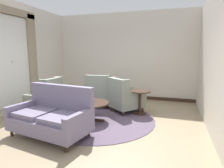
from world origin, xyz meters
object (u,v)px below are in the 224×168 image
armchair_foreground_right (125,98)px  armchair_far_left (99,93)px  settee (52,116)px  armchair_back_corner (47,99)px  side_table (140,100)px  porcelain_vase (91,97)px  coffee_table (91,105)px

armchair_foreground_right → armchair_far_left: 0.96m
settee → armchair_back_corner: size_ratio=1.69×
settee → side_table: (1.51, 1.98, -0.00)m
settee → armchair_far_left: (0.12, 2.33, 0.03)m
armchair_far_left → side_table: size_ratio=1.56×
side_table → porcelain_vase: bearing=-139.2°
armchair_foreground_right → side_table: armchair_foreground_right is taller
coffee_table → armchair_back_corner: size_ratio=0.89×
armchair_foreground_right → coffee_table: bearing=98.2°
armchair_back_corner → armchair_far_left: size_ratio=0.99×
porcelain_vase → armchair_back_corner: bearing=175.8°
settee → armchair_foreground_right: size_ratio=1.53×
coffee_table → settee: 1.11m
coffee_table → settee: settee is taller
coffee_table → porcelain_vase: bearing=62.1°
settee → armchair_foreground_right: 2.30m
porcelain_vase → armchair_far_left: (-0.30, 1.28, -0.20)m
armchair_back_corner → side_table: bearing=107.7°
armchair_far_left → side_table: bearing=155.5°
armchair_foreground_right → armchair_far_left: (-0.92, 0.28, 0.01)m
armchair_foreground_right → side_table: size_ratio=1.70×
armchair_far_left → coffee_table: bearing=92.4°
coffee_table → porcelain_vase: porcelain_vase is taller
armchair_back_corner → side_table: (2.48, 0.83, -0.03)m
armchair_far_left → armchair_foreground_right: bearing=152.9°
porcelain_vase → armchair_foreground_right: 1.20m
armchair_back_corner → armchair_foreground_right: bearing=113.3°
coffee_table → porcelain_vase: 0.23m
settee → armchair_foreground_right: bearing=72.3°
armchair_foreground_right → side_table: (0.47, -0.07, -0.02)m
porcelain_vase → side_table: size_ratio=0.52×
armchair_back_corner → armchair_far_left: armchair_far_left is taller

